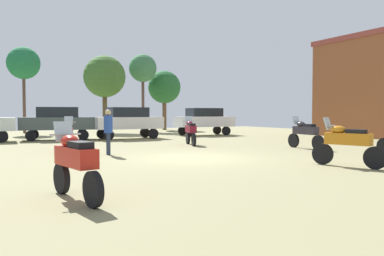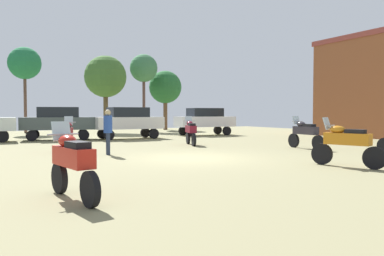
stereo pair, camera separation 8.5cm
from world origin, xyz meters
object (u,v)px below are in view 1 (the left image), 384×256
at_px(motorcycle_2, 191,131).
at_px(tree_4, 164,88).
at_px(motorcycle_7, 75,162).
at_px(tree_3, 105,77).
at_px(motorcycle_6, 67,135).
at_px(tree_5, 24,64).
at_px(car_4, 58,121).
at_px(motorcycle_8, 305,133).
at_px(person_1, 108,128).
at_px(motorcycle_5, 347,143).
at_px(tree_6, 143,69).
at_px(car_5, 204,119).
at_px(car_2, 128,120).

xyz_separation_m(motorcycle_2, tree_4, (6.37, 16.90, 3.41)).
distance_m(motorcycle_7, tree_3, 26.26).
relative_size(motorcycle_6, tree_5, 0.29).
bearing_deg(car_4, motorcycle_8, -131.38).
bearing_deg(person_1, tree_4, 158.03).
height_order(motorcycle_5, motorcycle_8, motorcycle_5).
relative_size(car_4, tree_6, 0.65).
bearing_deg(tree_4, motorcycle_2, -110.66).
height_order(motorcycle_5, car_4, car_4).
height_order(car_5, tree_4, tree_4).
xyz_separation_m(tree_3, tree_4, (6.48, 1.93, -0.57)).
distance_m(tree_4, tree_5, 12.71).
height_order(motorcycle_6, tree_3, tree_3).
bearing_deg(car_5, motorcycle_8, 177.26).
distance_m(motorcycle_2, car_5, 8.81).
xyz_separation_m(motorcycle_6, car_4, (0.99, 7.92, 0.43)).
bearing_deg(motorcycle_2, motorcycle_6, -156.61).
xyz_separation_m(motorcycle_5, motorcycle_6, (-6.63, 8.57, -0.01)).
height_order(car_5, tree_6, tree_6).
relative_size(motorcycle_6, person_1, 1.16).
height_order(motorcycle_8, tree_6, tree_6).
distance_m(motorcycle_8, car_5, 11.61).
relative_size(motorcycle_7, person_1, 1.20).
relative_size(motorcycle_5, motorcycle_6, 1.07).
relative_size(motorcycle_7, car_4, 0.47).
relative_size(motorcycle_5, tree_4, 0.38).
relative_size(motorcycle_7, car_5, 0.48).
bearing_deg(motorcycle_7, person_1, 58.99).
distance_m(motorcycle_8, tree_3, 20.06).
xyz_separation_m(motorcycle_8, car_2, (-4.81, 10.49, 0.43)).
bearing_deg(motorcycle_6, motorcycle_2, 24.16).
bearing_deg(motorcycle_8, motorcycle_7, -151.36).
bearing_deg(car_4, motorcycle_2, -132.80).
xyz_separation_m(motorcycle_2, car_5, (5.10, 7.17, 0.45)).
relative_size(tree_3, tree_6, 0.93).
height_order(car_4, tree_5, tree_5).
relative_size(car_4, tree_4, 0.79).
height_order(motorcycle_7, car_5, car_5).
bearing_deg(tree_6, motorcycle_8, -90.25).
xyz_separation_m(car_2, person_1, (-3.83, -8.60, -0.13)).
xyz_separation_m(motorcycle_6, motorcycle_7, (-1.61, -9.11, -0.01)).
bearing_deg(tree_5, motorcycle_5, -75.82).
height_order(motorcycle_7, tree_5, tree_5).
xyz_separation_m(motorcycle_8, person_1, (-8.65, 1.89, 0.30)).
height_order(person_1, tree_4, tree_4).
relative_size(motorcycle_7, car_2, 0.50).
xyz_separation_m(car_5, tree_4, (1.28, 9.73, 2.96)).
relative_size(motorcycle_8, tree_6, 0.32).
height_order(motorcycle_6, tree_4, tree_4).
relative_size(motorcycle_8, car_4, 0.50).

